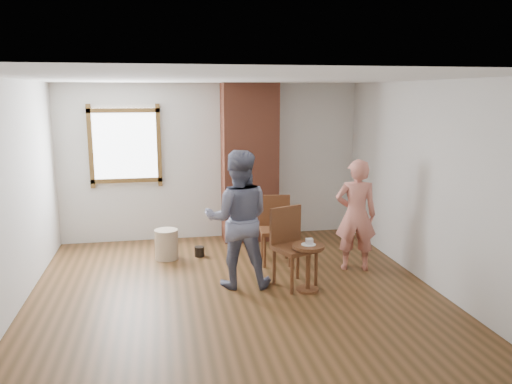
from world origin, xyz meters
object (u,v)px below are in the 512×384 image
man (238,219)px  person_pink (356,215)px  side_table (308,260)px  dining_chair_left (275,225)px  dining_chair_right (291,242)px  stoneware_crock (167,244)px

man → person_pink: size_ratio=1.12×
side_table → man: (-0.82, 0.36, 0.47)m
man → person_pink: bearing=-161.7°
dining_chair_left → side_table: size_ratio=1.62×
dining_chair_left → dining_chair_right: size_ratio=0.96×
dining_chair_left → dining_chair_right: dining_chair_right is taller
stoneware_crock → dining_chair_right: (1.56, -1.33, 0.34)m
stoneware_crock → person_pink: size_ratio=0.29×
stoneware_crock → dining_chair_left: size_ratio=0.46×
stoneware_crock → side_table: (1.71, -1.58, 0.18)m
side_table → person_pink: 1.14m
dining_chair_right → man: (-0.67, 0.10, 0.31)m
stoneware_crock → man: size_ratio=0.25×
man → person_pink: man is taller
side_table → person_pink: bearing=36.1°
stoneware_crock → side_table: side_table is taller
dining_chair_right → person_pink: bearing=-1.5°
dining_chair_left → man: bearing=-123.3°
dining_chair_left → person_pink: (1.02, -0.54, 0.24)m
man → dining_chair_right: bearing=-179.8°
dining_chair_right → person_pink: size_ratio=0.65×
stoneware_crock → man: bearing=-54.0°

